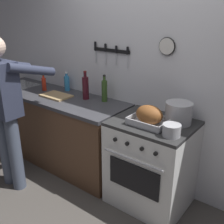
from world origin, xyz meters
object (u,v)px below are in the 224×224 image
(saucepan, at_px, (172,130))
(bottle_olive_oil, at_px, (104,90))
(person_cook, at_px, (5,106))
(bottle_wine_red, at_px, (86,87))
(stock_pot, at_px, (179,113))
(bottle_hot_sauce, at_px, (44,84))
(roasting_pan, at_px, (149,116))
(bottle_dish_soap, at_px, (67,83))
(stove, at_px, (151,163))
(cutting_board, at_px, (56,96))

(saucepan, bearing_deg, bottle_olive_oil, 160.82)
(person_cook, height_order, bottle_wine_red, person_cook)
(bottle_olive_oil, relative_size, bottle_wine_red, 0.92)
(stock_pot, bearing_deg, saucepan, -75.80)
(person_cook, xyz_separation_m, bottle_wine_red, (0.40, 0.79, 0.09))
(saucepan, distance_m, bottle_hot_sauce, 1.90)
(person_cook, height_order, bottle_olive_oil, person_cook)
(roasting_pan, distance_m, stock_pot, 0.28)
(bottle_wine_red, bearing_deg, bottle_dish_soap, 165.79)
(person_cook, relative_size, roasting_pan, 4.72)
(person_cook, bearing_deg, bottle_wine_red, -24.14)
(bottle_hot_sauce, xyz_separation_m, bottle_dish_soap, (0.24, 0.18, 0.01))
(stove, bearing_deg, bottle_dish_soap, 170.93)
(cutting_board, distance_m, bottle_olive_oil, 0.62)
(cutting_board, height_order, bottle_dish_soap, bottle_dish_soap)
(roasting_pan, bearing_deg, stock_pot, 46.02)
(roasting_pan, bearing_deg, stove, 87.71)
(person_cook, xyz_separation_m, cutting_board, (0.06, 0.64, -0.04))
(cutting_board, bearing_deg, roasting_pan, -1.88)
(stove, distance_m, bottle_wine_red, 1.13)
(person_cook, relative_size, stock_pot, 6.72)
(roasting_pan, height_order, stock_pot, stock_pot)
(stock_pot, height_order, cutting_board, stock_pot)
(person_cook, xyz_separation_m, saucepan, (1.63, 0.51, -0.00))
(stove, xyz_separation_m, person_cook, (-1.37, -0.67, 0.50))
(roasting_pan, height_order, cutting_board, roasting_pan)
(bottle_dish_soap, distance_m, bottle_wine_red, 0.44)
(person_cook, distance_m, saucepan, 1.71)
(bottle_hot_sauce, distance_m, bottle_olive_oil, 0.90)
(roasting_pan, xyz_separation_m, saucepan, (0.27, -0.08, -0.03))
(person_cook, distance_m, bottle_hot_sauce, 0.76)
(bottle_hot_sauce, xyz_separation_m, bottle_wine_red, (0.66, 0.07, 0.05))
(bottle_hot_sauce, height_order, bottle_olive_oil, bottle_olive_oil)
(person_cook, xyz_separation_m, stock_pot, (1.56, 0.79, 0.05))
(stock_pot, height_order, bottle_olive_oil, bottle_olive_oil)
(saucepan, height_order, cutting_board, saucepan)
(bottle_hot_sauce, distance_m, bottle_dish_soap, 0.30)
(bottle_hot_sauce, xyz_separation_m, bottle_olive_oil, (0.89, 0.14, 0.04))
(saucepan, bearing_deg, stock_pot, 104.20)
(person_cook, height_order, bottle_hot_sauce, person_cook)
(cutting_board, relative_size, bottle_hot_sauce, 1.69)
(saucepan, relative_size, bottle_wine_red, 0.46)
(bottle_dish_soap, bearing_deg, stove, -9.07)
(saucepan, xyz_separation_m, bottle_hot_sauce, (-1.89, 0.21, 0.04))
(person_cook, bearing_deg, stock_pot, -60.01)
(stove, height_order, bottle_wine_red, bottle_wine_red)
(stock_pot, xyz_separation_m, saucepan, (0.07, -0.28, -0.05))
(stove, xyz_separation_m, bottle_wine_red, (-0.96, 0.11, 0.59))
(roasting_pan, xyz_separation_m, stock_pot, (0.19, 0.20, 0.01))
(roasting_pan, height_order, saucepan, roasting_pan)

